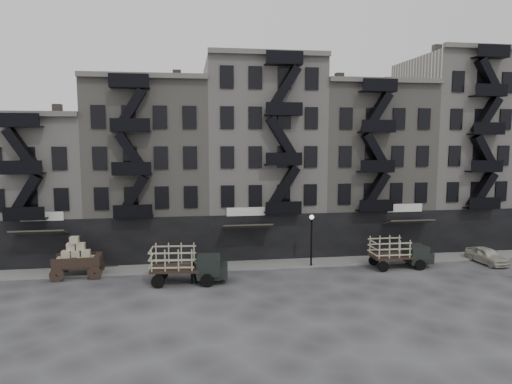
{
  "coord_description": "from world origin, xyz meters",
  "views": [
    {
      "loc": [
        -6.65,
        -32.15,
        10.36
      ],
      "look_at": [
        -1.28,
        4.0,
        6.03
      ],
      "focal_mm": 32.0,
      "sensor_mm": 36.0,
      "label": 1
    }
  ],
  "objects": [
    {
      "name": "building_west",
      "position": [
        -20.0,
        9.83,
        6.0
      ],
      "size": [
        10.0,
        11.35,
        13.2
      ],
      "color": "#ABA59D",
      "rests_on": "ground"
    },
    {
      "name": "building_center",
      "position": [
        -0.0,
        9.82,
        8.5
      ],
      "size": [
        10.0,
        11.35,
        18.2
      ],
      "color": "#ABA59D",
      "rests_on": "ground"
    },
    {
      "name": "stake_truck_west",
      "position": [
        -6.91,
        0.03,
        1.55
      ],
      "size": [
        5.57,
        2.64,
        2.72
      ],
      "rotation": [
        0.0,
        0.0,
        -0.08
      ],
      "color": "black",
      "rests_on": "ground"
    },
    {
      "name": "wagon",
      "position": [
        -15.07,
        2.61,
        1.76
      ],
      "size": [
        3.75,
        2.16,
        3.08
      ],
      "rotation": [
        0.0,
        0.0,
        0.05
      ],
      "color": "black",
      "rests_on": "ground"
    },
    {
      "name": "building_east",
      "position": [
        20.0,
        9.82,
        9.0
      ],
      "size": [
        10.0,
        11.35,
        19.2
      ],
      "color": "#ABA59D",
      "rests_on": "ground"
    },
    {
      "name": "sidewalk",
      "position": [
        0.0,
        3.75,
        0.07
      ],
      "size": [
        55.0,
        2.5,
        0.15
      ],
      "primitive_type": "cube",
      "color": "slate",
      "rests_on": "ground"
    },
    {
      "name": "ground",
      "position": [
        0.0,
        0.0,
        0.0
      ],
      "size": [
        140.0,
        140.0,
        0.0
      ],
      "primitive_type": "plane",
      "color": "#38383A",
      "rests_on": "ground"
    },
    {
      "name": "building_midwest",
      "position": [
        -10.0,
        9.83,
        7.5
      ],
      "size": [
        10.0,
        11.35,
        16.2
      ],
      "color": "gray",
      "rests_on": "ground"
    },
    {
      "name": "pedestrian_mid",
      "position": [
        -6.5,
        -0.11,
        0.79
      ],
      "size": [
        0.84,
        0.7,
        1.58
      ],
      "primitive_type": "imported",
      "rotation": [
        0.0,
        0.0,
        3.28
      ],
      "color": "black",
      "rests_on": "ground"
    },
    {
      "name": "building_mideast",
      "position": [
        10.0,
        9.83,
        7.5
      ],
      "size": [
        10.0,
        11.35,
        16.2
      ],
      "color": "gray",
      "rests_on": "ground"
    },
    {
      "name": "stake_truck_east",
      "position": [
        9.95,
        1.44,
        1.41
      ],
      "size": [
        4.94,
        2.08,
        2.47
      ],
      "rotation": [
        0.0,
        0.0,
        -0.0
      ],
      "color": "black",
      "rests_on": "ground"
    },
    {
      "name": "lamp_post",
      "position": [
        3.0,
        2.6,
        2.78
      ],
      "size": [
        0.36,
        0.36,
        4.28
      ],
      "color": "black",
      "rests_on": "ground"
    },
    {
      "name": "car_east",
      "position": [
        17.76,
        1.59,
        0.67
      ],
      "size": [
        1.95,
        4.04,
        1.33
      ],
      "primitive_type": "imported",
      "rotation": [
        0.0,
        0.0,
        0.1
      ],
      "color": "#B8B6A5",
      "rests_on": "ground"
    }
  ]
}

